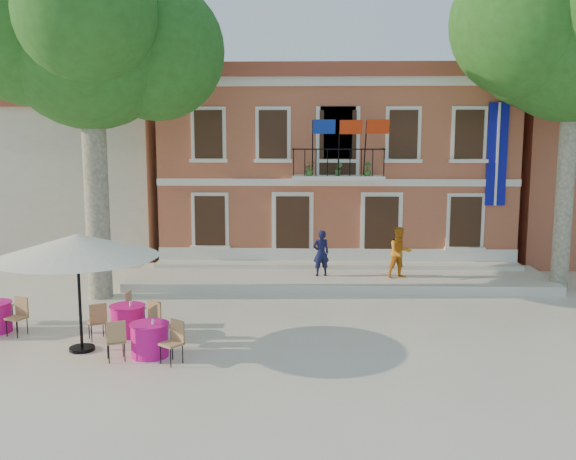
# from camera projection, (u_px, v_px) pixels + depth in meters

# --- Properties ---
(ground) EXTENTS (90.00, 90.00, 0.00)m
(ground) POSITION_uv_depth(u_px,v_px,m) (273.00, 319.00, 17.55)
(ground) COLOR beige
(ground) RESTS_ON ground
(main_building) EXTENTS (13.50, 9.59, 7.50)m
(main_building) POSITION_uv_depth(u_px,v_px,m) (333.00, 164.00, 26.79)
(main_building) COLOR #B1583F
(main_building) RESTS_ON ground
(neighbor_west) EXTENTS (9.40, 9.40, 6.40)m
(neighbor_west) POSITION_uv_depth(u_px,v_px,m) (71.00, 175.00, 28.24)
(neighbor_west) COLOR beige
(neighbor_west) RESTS_ON ground
(terrace) EXTENTS (14.00, 3.40, 0.30)m
(terrace) POSITION_uv_depth(u_px,v_px,m) (338.00, 278.00, 21.81)
(terrace) COLOR silver
(terrace) RESTS_ON ground
(plane_tree_west) EXTENTS (5.32, 5.32, 10.46)m
(plane_tree_west) POSITION_uv_depth(u_px,v_px,m) (90.00, 42.00, 18.79)
(plane_tree_west) COLOR #A59E84
(plane_tree_west) RESTS_ON ground
(plane_tree_east) EXTENTS (5.56, 5.56, 10.92)m
(plane_tree_east) POSITION_uv_depth(u_px,v_px,m) (575.00, 32.00, 19.51)
(plane_tree_east) COLOR #A59E84
(plane_tree_east) RESTS_ON ground
(patio_umbrella) EXTENTS (3.71, 3.71, 2.76)m
(patio_umbrella) POSITION_uv_depth(u_px,v_px,m) (77.00, 246.00, 14.65)
(patio_umbrella) COLOR black
(patio_umbrella) RESTS_ON ground
(pedestrian_navy) EXTENTS (0.64, 0.51, 1.55)m
(pedestrian_navy) POSITION_uv_depth(u_px,v_px,m) (321.00, 253.00, 21.43)
(pedestrian_navy) COLOR #101338
(pedestrian_navy) RESTS_ON terrace
(pedestrian_orange) EXTENTS (0.98, 0.86, 1.69)m
(pedestrian_orange) POSITION_uv_depth(u_px,v_px,m) (400.00, 253.00, 21.10)
(pedestrian_orange) COLOR orange
(pedestrian_orange) RESTS_ON terrace
(cafe_table_0) EXTENTS (1.87, 1.64, 0.95)m
(cafe_table_0) POSITION_uv_depth(u_px,v_px,m) (128.00, 319.00, 16.07)
(cafe_table_0) COLOR #D5147C
(cafe_table_0) RESTS_ON ground
(cafe_table_1) EXTENTS (1.86, 1.73, 0.95)m
(cafe_table_1) POSITION_uv_depth(u_px,v_px,m) (150.00, 338.00, 14.55)
(cafe_table_1) COLOR #D5147C
(cafe_table_1) RESTS_ON ground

